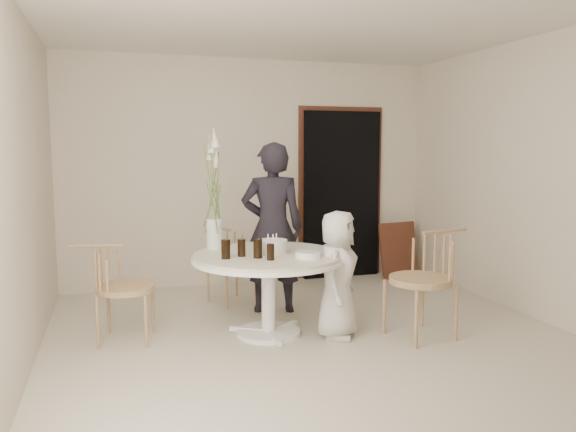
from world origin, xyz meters
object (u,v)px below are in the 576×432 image
object	(u,v)px
chair_right	(433,267)
birthday_cake	(273,247)
chair_far	(226,253)
boy	(338,275)
girl	(272,228)
table	(268,266)
chair_left	(111,278)
flower_vase	(214,203)

from	to	relation	value
chair_right	birthday_cake	distance (m)	1.41
chair_far	birthday_cake	world-z (taller)	birthday_cake
chair_right	boy	world-z (taller)	boy
chair_far	girl	xyz separation A→B (m)	(0.38, -0.52, 0.33)
chair_far	birthday_cake	size ratio (longest dim) A/B	3.20
table	chair_right	size ratio (longest dim) A/B	1.41
table	chair_left	size ratio (longest dim) A/B	1.57
chair_left	birthday_cake	bearing A→B (deg)	-87.81
chair_right	flower_vase	world-z (taller)	flower_vase
chair_right	boy	distance (m)	0.84
chair_left	flower_vase	world-z (taller)	flower_vase
boy	birthday_cake	xyz separation A→B (m)	(-0.51, 0.23, 0.23)
table	boy	size ratio (longest dim) A/B	1.20
table	chair_left	xyz separation A→B (m)	(-1.32, 0.25, -0.07)
chair_far	boy	distance (m)	1.62
birthday_cake	table	bearing A→B (deg)	-175.54
table	birthday_cake	size ratio (longest dim) A/B	5.34
boy	flower_vase	distance (m)	1.28
chair_right	chair_left	bearing A→B (deg)	-113.69
chair_far	flower_vase	bearing A→B (deg)	-128.66
chair_left	boy	bearing A→B (deg)	-91.97
girl	birthday_cake	world-z (taller)	girl
girl	boy	bearing A→B (deg)	122.91
chair_right	girl	xyz separation A→B (m)	(-1.13, 1.13, 0.24)
chair_far	chair_left	world-z (taller)	chair_left
table	chair_left	bearing A→B (deg)	169.33
boy	table	bearing A→B (deg)	102.03
girl	birthday_cake	bearing A→B (deg)	88.63
girl	birthday_cake	size ratio (longest dim) A/B	6.83
girl	table	bearing A→B (deg)	85.36
chair_right	birthday_cake	world-z (taller)	chair_right
chair_left	table	bearing A→B (deg)	-88.30
chair_right	chair_left	world-z (taller)	chair_right
chair_left	boy	world-z (taller)	boy
birthday_cake	flower_vase	xyz separation A→B (m)	(-0.45, 0.37, 0.36)
chair_far	chair_left	bearing A→B (deg)	-161.63
boy	chair_right	bearing A→B (deg)	-69.08
chair_right	flower_vase	size ratio (longest dim) A/B	0.86
chair_far	boy	world-z (taller)	boy
chair_far	girl	distance (m)	0.73
flower_vase	chair_left	bearing A→B (deg)	-172.24
girl	boy	world-z (taller)	girl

